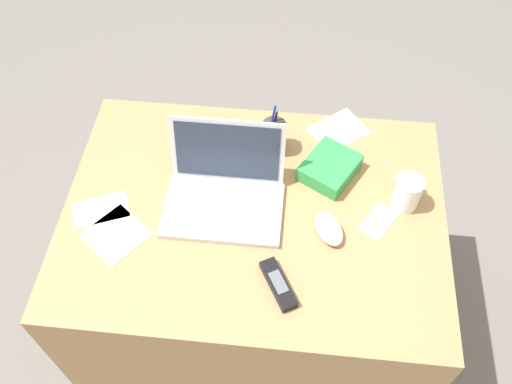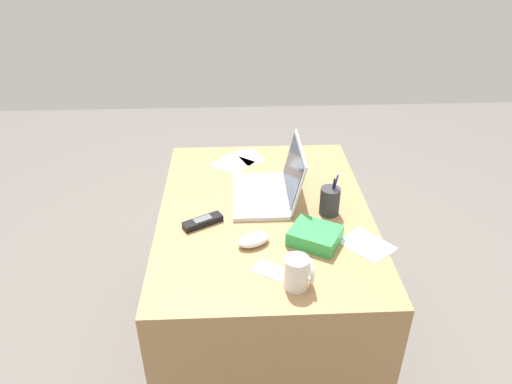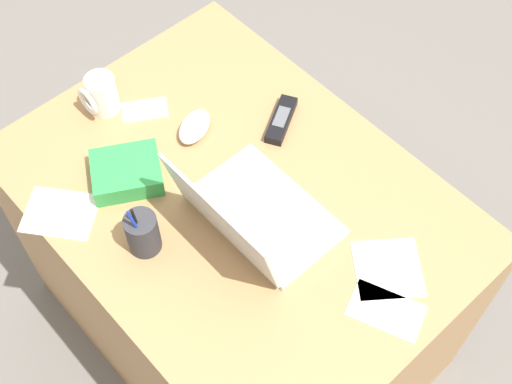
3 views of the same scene
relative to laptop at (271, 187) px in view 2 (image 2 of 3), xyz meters
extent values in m
plane|color=slate|center=(0.09, -0.03, -0.80)|extent=(6.00, 6.00, 0.00)
cube|color=#A87C4F|center=(0.09, -0.03, -0.42)|extent=(1.10, 0.81, 0.76)
cube|color=silver|center=(0.00, -0.04, -0.04)|extent=(0.34, 0.21, 0.02)
cube|color=silver|center=(0.00, -0.02, -0.03)|extent=(0.28, 0.11, 0.00)
cube|color=silver|center=(0.00, -0.11, -0.03)|extent=(0.09, 0.05, 0.00)
cube|color=silver|center=(0.00, 0.09, 0.07)|extent=(0.33, 0.05, 0.21)
cube|color=#283347|center=(0.00, 0.08, 0.07)|extent=(0.30, 0.04, 0.18)
ellipsoid|color=white|center=(0.30, -0.08, -0.03)|extent=(0.11, 0.13, 0.04)
cylinder|color=white|center=(0.52, 0.04, 0.01)|extent=(0.08, 0.08, 0.11)
torus|color=white|center=(0.52, 0.08, 0.01)|extent=(0.08, 0.01, 0.08)
cube|color=black|center=(0.18, -0.26, -0.03)|extent=(0.11, 0.15, 0.02)
cube|color=#595B60|center=(0.18, -0.26, -0.02)|extent=(0.06, 0.07, 0.00)
cylinder|color=#333338|center=(0.12, 0.21, 0.01)|extent=(0.07, 0.07, 0.11)
cylinder|color=#1933B2|center=(0.11, 0.23, 0.05)|extent=(0.03, 0.02, 0.14)
cylinder|color=black|center=(0.12, 0.22, 0.04)|extent=(0.02, 0.01, 0.13)
cube|color=green|center=(0.30, 0.13, -0.02)|extent=(0.20, 0.21, 0.05)
cube|color=white|center=(-0.29, -0.15, -0.04)|extent=(0.21, 0.21, 0.00)
cube|color=white|center=(0.33, 0.31, -0.04)|extent=(0.21, 0.20, 0.00)
cube|color=white|center=(0.45, -0.03, -0.04)|extent=(0.12, 0.13, 0.00)
cube|color=white|center=(-0.35, -0.07, -0.04)|extent=(0.18, 0.15, 0.00)
camera|label=1|loc=(0.19, -0.92, 1.28)|focal=38.73mm
camera|label=2|loc=(1.62, -0.13, 0.98)|focal=33.66mm
camera|label=3|loc=(-0.63, 0.56, 1.36)|focal=49.54mm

